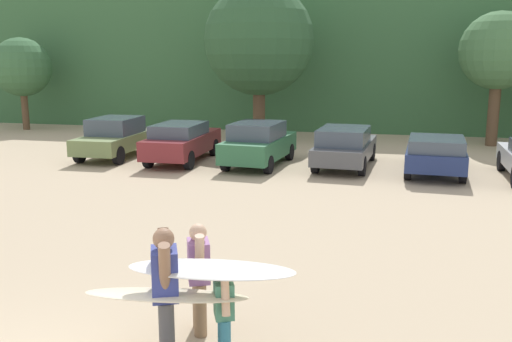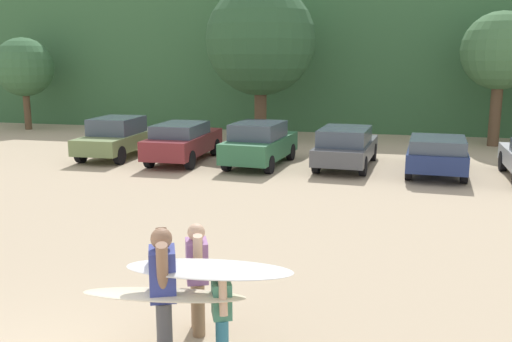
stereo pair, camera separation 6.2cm
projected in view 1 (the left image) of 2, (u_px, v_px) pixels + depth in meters
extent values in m
cube|color=#38663D|center=(323.00, 62.00, 34.73)|extent=(108.00, 12.00, 7.27)
cylinder|color=brown|center=(25.00, 111.00, 30.61)|extent=(0.37, 0.37, 2.06)
sphere|color=#38663D|center=(22.00, 67.00, 30.14)|extent=(3.15, 3.15, 3.15)
cylinder|color=brown|center=(259.00, 114.00, 26.66)|extent=(0.58, 0.58, 2.51)
sphere|color=#2D5633|center=(259.00, 40.00, 25.97)|extent=(5.15, 5.15, 5.15)
cylinder|color=brown|center=(493.00, 115.00, 24.83)|extent=(0.49, 0.49, 2.76)
sphere|color=#427042|center=(499.00, 51.00, 24.27)|extent=(3.38, 3.38, 3.38)
cube|color=#6B7F4C|center=(115.00, 141.00, 22.00)|extent=(1.84, 4.20, 0.60)
cube|color=#3F4C5B|center=(116.00, 126.00, 21.98)|extent=(1.66, 2.17, 0.64)
cylinder|color=black|center=(113.00, 143.00, 23.54)|extent=(0.23, 0.69, 0.69)
cylinder|color=black|center=(148.00, 144.00, 23.21)|extent=(0.23, 0.69, 0.69)
cylinder|color=black|center=(80.00, 154.00, 20.90)|extent=(0.23, 0.69, 0.69)
cylinder|color=black|center=(118.00, 155.00, 20.58)|extent=(0.23, 0.69, 0.69)
cube|color=maroon|center=(183.00, 143.00, 21.17)|extent=(1.75, 4.53, 0.69)
cube|color=#3F4C5B|center=(179.00, 130.00, 20.74)|extent=(1.59, 2.40, 0.46)
cylinder|color=black|center=(178.00, 146.00, 22.83)|extent=(0.23, 0.68, 0.68)
cylinder|color=black|center=(214.00, 147.00, 22.50)|extent=(0.23, 0.68, 0.68)
cylinder|color=black|center=(148.00, 158.00, 19.98)|extent=(0.23, 0.68, 0.68)
cylinder|color=black|center=(189.00, 160.00, 19.65)|extent=(0.23, 0.68, 0.68)
cube|color=#2D6642|center=(259.00, 147.00, 20.39)|extent=(2.09, 4.33, 0.72)
cube|color=#3F4C5B|center=(257.00, 130.00, 20.04)|extent=(1.78, 2.31, 0.57)
cylinder|color=black|center=(251.00, 150.00, 21.99)|extent=(0.28, 0.65, 0.63)
cylinder|color=black|center=(289.00, 152.00, 21.51)|extent=(0.28, 0.65, 0.63)
cylinder|color=black|center=(226.00, 162.00, 19.42)|extent=(0.28, 0.65, 0.63)
cylinder|color=black|center=(268.00, 165.00, 18.94)|extent=(0.28, 0.65, 0.63)
cube|color=#4C4F54|center=(345.00, 150.00, 20.17)|extent=(2.08, 4.68, 0.57)
cube|color=#3F4C5B|center=(344.00, 136.00, 19.57)|extent=(1.79, 2.54, 0.57)
cylinder|color=black|center=(331.00, 150.00, 21.86)|extent=(0.27, 0.68, 0.67)
cylinder|color=black|center=(372.00, 152.00, 21.40)|extent=(0.27, 0.68, 0.67)
cylinder|color=black|center=(315.00, 163.00, 19.05)|extent=(0.27, 0.68, 0.67)
cylinder|color=black|center=(362.00, 166.00, 18.59)|extent=(0.27, 0.68, 0.67)
cube|color=navy|center=(435.00, 154.00, 19.07)|extent=(2.16, 4.56, 0.58)
cube|color=#3F4C5B|center=(437.00, 144.00, 18.09)|extent=(1.86, 2.39, 0.41)
cylinder|color=black|center=(411.00, 155.00, 20.74)|extent=(0.27, 0.71, 0.69)
cylinder|color=black|center=(459.00, 157.00, 20.26)|extent=(0.27, 0.71, 0.69)
cylinder|color=black|center=(408.00, 169.00, 18.00)|extent=(0.27, 0.71, 0.69)
cylinder|color=black|center=(463.00, 172.00, 17.51)|extent=(0.27, 0.71, 0.69)
cylinder|color=black|center=(502.00, 161.00, 19.44)|extent=(0.24, 0.71, 0.70)
cylinder|color=#4C4C51|center=(167.00, 334.00, 7.07)|extent=(0.20, 0.20, 0.86)
cylinder|color=#4C4C51|center=(166.00, 323.00, 7.36)|extent=(0.20, 0.20, 0.86)
cube|color=#333D8C|center=(165.00, 274.00, 7.07)|extent=(0.48, 0.53, 0.66)
sphere|color=#8C664C|center=(164.00, 239.00, 6.97)|extent=(0.27, 0.27, 0.27)
cylinder|color=#8C664C|center=(165.00, 268.00, 6.80)|extent=(0.28, 0.39, 0.70)
cylinder|color=#8C664C|center=(164.00, 254.00, 7.26)|extent=(0.30, 0.44, 0.69)
cylinder|color=teal|center=(223.00, 334.00, 7.31)|extent=(0.15, 0.15, 0.62)
cube|color=#3F7F66|center=(224.00, 299.00, 7.09)|extent=(0.34, 0.39, 0.48)
sphere|color=#D8AD8C|center=(223.00, 274.00, 7.03)|extent=(0.20, 0.20, 0.20)
cylinder|color=#D8AD8C|center=(225.00, 296.00, 6.90)|extent=(0.19, 0.25, 0.51)
cylinder|color=#D8AD8C|center=(222.00, 284.00, 7.24)|extent=(0.17, 0.22, 0.51)
cylinder|color=#8C6B4C|center=(200.00, 310.00, 7.84)|extent=(0.18, 0.18, 0.77)
cylinder|color=#8C6B4C|center=(199.00, 302.00, 8.11)|extent=(0.18, 0.18, 0.77)
cube|color=#9966A5|center=(199.00, 261.00, 7.84)|extent=(0.43, 0.48, 0.59)
sphere|color=#D8AD8C|center=(198.00, 232.00, 7.75)|extent=(0.25, 0.25, 0.25)
cylinder|color=#D8AD8C|center=(200.00, 256.00, 7.60)|extent=(0.23, 0.30, 0.64)
cylinder|color=#D8AD8C|center=(197.00, 245.00, 8.02)|extent=(0.22, 0.28, 0.64)
ellipsoid|color=beige|center=(166.00, 295.00, 7.08)|extent=(2.19, 0.89, 0.14)
ellipsoid|color=white|center=(211.00, 269.00, 7.00)|extent=(2.21, 0.85, 0.12)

